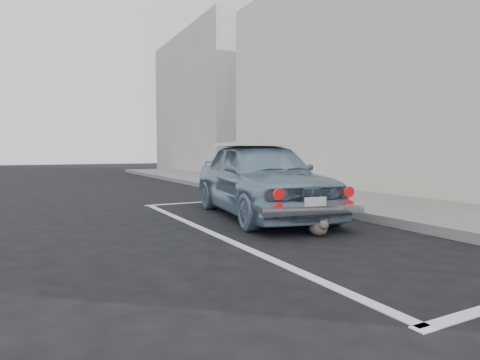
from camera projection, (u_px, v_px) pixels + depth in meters
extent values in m
plane|color=black|center=(444.00, 286.00, 3.56)|extent=(80.00, 80.00, 0.00)
cube|color=slate|center=(458.00, 217.00, 6.80)|extent=(2.80, 40.00, 0.15)
cube|color=beige|center=(467.00, 57.00, 9.79)|extent=(3.50, 18.00, 7.00)
cube|color=black|center=(418.00, 143.00, 9.16)|extent=(0.10, 16.00, 2.40)
cube|color=orange|center=(381.00, 15.00, 9.99)|extent=(0.10, 2.00, 1.60)
cube|color=white|center=(319.00, 39.00, 12.11)|extent=(0.10, 2.00, 1.60)
cube|color=#123D98|center=(276.00, 56.00, 14.23)|extent=(0.10, 2.00, 1.60)
cube|color=#ADA59D|center=(208.00, 105.00, 23.88)|extent=(3.50, 10.00, 8.00)
cube|color=silver|center=(208.00, 202.00, 9.53)|extent=(3.00, 0.12, 0.01)
cube|color=silver|center=(214.00, 234.00, 5.79)|extent=(0.12, 7.00, 0.01)
imported|color=#718BA1|center=(260.00, 178.00, 7.45)|extent=(2.29, 4.34, 1.41)
cube|color=white|center=(253.00, 144.00, 7.80)|extent=(1.40, 1.73, 0.07)
cube|color=silver|center=(314.00, 210.00, 5.57)|extent=(1.58, 0.37, 0.12)
cube|color=white|center=(315.00, 203.00, 5.52)|extent=(0.33, 0.07, 0.17)
cylinder|color=red|center=(279.00, 194.00, 5.35)|extent=(0.15, 0.06, 0.15)
cylinder|color=red|center=(349.00, 192.00, 5.70)|extent=(0.15, 0.06, 0.15)
cylinder|color=red|center=(279.00, 208.00, 5.36)|extent=(0.12, 0.06, 0.12)
cylinder|color=red|center=(349.00, 204.00, 5.71)|extent=(0.12, 0.06, 0.12)
ellipsoid|color=#675C4F|center=(318.00, 228.00, 5.68)|extent=(0.27, 0.37, 0.21)
sphere|color=#675C4F|center=(324.00, 225.00, 5.53)|extent=(0.13, 0.13, 0.13)
cone|color=#675C4F|center=(322.00, 220.00, 5.51)|extent=(0.04, 0.04, 0.05)
cone|color=#675C4F|center=(326.00, 220.00, 5.54)|extent=(0.04, 0.04, 0.05)
cylinder|color=#675C4F|center=(315.00, 230.00, 5.86)|extent=(0.08, 0.22, 0.03)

